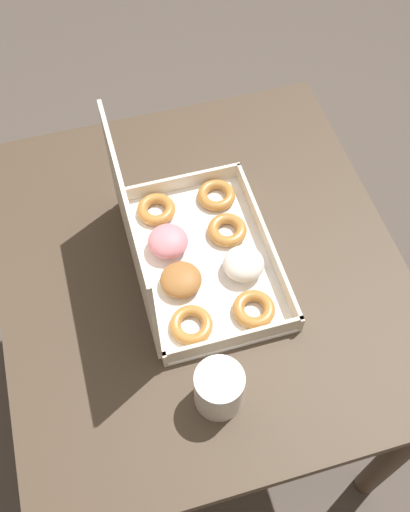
% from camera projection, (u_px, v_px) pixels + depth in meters
% --- Properties ---
extents(ground_plane, '(8.00, 8.00, 0.00)m').
position_uv_depth(ground_plane, '(202.00, 385.00, 1.86)').
color(ground_plane, '#564C44').
extents(dining_table, '(0.91, 0.83, 0.72)m').
position_uv_depth(dining_table, '(200.00, 291.00, 1.35)').
color(dining_table, '#4C3D2D').
rests_on(dining_table, ground_plane).
extents(donut_box, '(0.41, 0.29, 0.31)m').
position_uv_depth(donut_box, '(189.00, 251.00, 1.20)').
color(donut_box, white).
rests_on(donut_box, dining_table).
extents(coffee_mug, '(0.09, 0.09, 0.10)m').
position_uv_depth(coffee_mug, '(219.00, 388.00, 1.05)').
color(coffee_mug, white).
rests_on(coffee_mug, dining_table).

